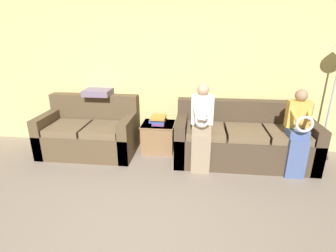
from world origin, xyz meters
name	(u,v)px	position (x,y,z in m)	size (l,w,h in m)	color
wall_back	(162,74)	(0.00, 2.91, 1.27)	(7.94, 0.06, 2.55)	#DBCC7F
couch_main	(243,140)	(1.35, 2.38, 0.34)	(2.11, 0.87, 0.92)	#473828
couch_side	(90,133)	(-1.18, 2.44, 0.33)	(1.55, 0.89, 0.93)	brown
child_left_seated	(202,125)	(0.69, 2.03, 0.70)	(0.33, 0.38, 1.28)	gray
child_right_seated	(298,130)	(2.02, 2.02, 0.68)	(0.31, 0.37, 1.23)	#475B8E
side_shelf	(158,136)	(-0.03, 2.60, 0.25)	(0.55, 0.51, 0.49)	olive
book_stack	(158,120)	(-0.03, 2.60, 0.56)	(0.27, 0.31, 0.14)	#7A4284
throw_pillow	(99,92)	(-1.08, 2.74, 0.98)	(0.45, 0.45, 0.10)	slate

